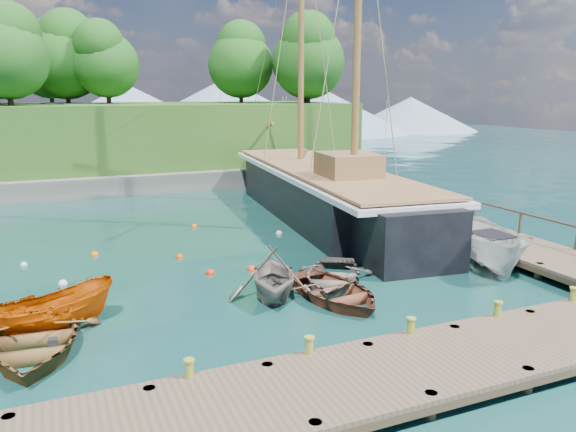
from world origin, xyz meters
name	(u,v)px	position (x,y,z in m)	size (l,w,h in m)	color
ground	(271,301)	(0.00, 0.00, 0.00)	(160.00, 160.00, 0.00)	#0F322C
dock_near	(444,362)	(2.00, -6.50, 0.43)	(20.00, 3.20, 1.10)	brown
dock_east	(425,218)	(11.50, 7.00, 0.43)	(3.20, 24.00, 1.10)	brown
bollard_0	(191,401)	(-4.00, -5.10, 0.00)	(0.26, 0.26, 0.45)	olive
bollard_1	(309,376)	(-1.00, -5.10, 0.00)	(0.26, 0.26, 0.45)	olive
bollard_2	(410,354)	(2.00, -5.10, 0.00)	(0.26, 0.26, 0.45)	olive
bollard_3	(496,335)	(5.00, -5.10, 0.00)	(0.26, 0.26, 0.45)	olive
bollard_4	(570,319)	(8.00, -5.10, 0.00)	(0.26, 0.26, 0.45)	olive
rowboat_0	(35,353)	(-7.30, -1.01, 0.00)	(3.37, 4.72, 0.98)	brown
rowboat_1	(273,297)	(0.20, 0.35, 0.00)	(3.12, 3.62, 1.91)	slate
rowboat_2	(334,300)	(2.00, -0.78, 0.00)	(3.10, 4.34, 0.90)	brown
rowboat_3	(332,284)	(2.70, 0.73, 0.00)	(2.97, 4.16, 0.86)	#5F584F
motorboat_orange	(57,330)	(-6.72, 0.33, 0.00)	(1.38, 3.68, 1.42)	#BB4601
cabin_boat_white	(489,269)	(9.32, -0.13, 0.00)	(1.95, 5.19, 2.00)	silver
schooner	(324,196)	(7.62, 11.19, 1.19)	(7.60, 28.89, 21.43)	black
mooring_buoy_0	(63,284)	(-6.42, 4.61, 0.00)	(0.33, 0.33, 0.33)	silver
mooring_buoy_1	(180,258)	(-1.71, 6.29, 0.00)	(0.32, 0.32, 0.32)	#EC4F00
mooring_buoy_2	(210,274)	(-1.11, 3.65, 0.00)	(0.36, 0.36, 0.36)	red
mooring_buoy_3	(279,234)	(3.73, 8.37, 0.00)	(0.32, 0.32, 0.32)	silver
mooring_buoy_4	(95,255)	(-5.03, 8.07, 0.00)	(0.35, 0.35, 0.35)	#F86502
mooring_buoy_5	(194,227)	(0.21, 11.49, 0.00)	(0.30, 0.30, 0.30)	orange
mooring_buoy_6	(24,265)	(-7.80, 7.71, 0.00)	(0.28, 0.28, 0.28)	silver
mooring_buoy_7	(251,270)	(0.53, 3.49, 0.00)	(0.34, 0.34, 0.34)	#F53A14
distant_ridge	(123,110)	(4.30, 70.00, 4.35)	(117.00, 40.00, 10.00)	#728CA5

